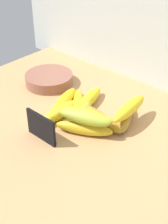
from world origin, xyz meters
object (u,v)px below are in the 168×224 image
(banana_5, at_px, (99,118))
(banana_9, at_px, (87,115))
(banana_7, at_px, (78,106))
(banana_1, at_px, (82,113))
(banana_4, at_px, (59,113))
(fruit_bowl, at_px, (49,79))
(banana_8, at_px, (129,108))
(banana_0, at_px, (89,99))
(banana_10, at_px, (85,117))
(chalkboard_sign, at_px, (41,128))
(banana_2, at_px, (63,102))
(banana_6, at_px, (126,116))
(banana_3, at_px, (85,128))

(banana_5, bearing_deg, banana_9, -91.53)
(banana_5, xyz_separation_m, banana_7, (-0.09, 0.01, -0.00))
(banana_1, relative_size, banana_4, 1.01)
(fruit_bowl, xyz_separation_m, banana_8, (0.37, -0.01, 0.04))
(banana_0, relative_size, banana_10, 1.03)
(chalkboard_sign, bearing_deg, banana_0, 94.79)
(banana_0, distance_m, banana_5, 0.11)
(banana_2, relative_size, banana_10, 1.17)
(banana_0, xyz_separation_m, banana_5, (0.09, -0.06, -0.00))
(banana_5, bearing_deg, banana_6, 46.57)
(fruit_bowl, xyz_separation_m, banana_5, (0.30, -0.07, -0.00))
(banana_3, distance_m, banana_6, 0.14)
(banana_6, bearing_deg, chalkboard_sign, -119.20)
(banana_0, distance_m, banana_9, 0.15)
(banana_9, bearing_deg, banana_2, 163.47)
(banana_4, relative_size, banana_10, 1.06)
(banana_7, bearing_deg, banana_6, 19.31)
(fruit_bowl, relative_size, banana_3, 1.03)
(banana_0, bearing_deg, banana_8, -0.58)
(chalkboard_sign, distance_m, banana_1, 0.16)
(banana_4, distance_m, banana_9, 0.12)
(banana_1, bearing_deg, banana_7, 148.62)
(banana_0, distance_m, banana_1, 0.08)
(fruit_bowl, bearing_deg, chalkboard_sign, -46.54)
(banana_7, bearing_deg, fruit_bowl, 163.86)
(fruit_bowl, height_order, banana_1, fruit_bowl)
(banana_8, height_order, banana_9, banana_8)
(banana_3, relative_size, banana_4, 1.03)
(banana_8, bearing_deg, fruit_bowl, 178.30)
(fruit_bowl, relative_size, banana_10, 1.13)
(fruit_bowl, bearing_deg, banana_3, -24.10)
(banana_1, xyz_separation_m, banana_4, (-0.05, -0.05, 0.00))
(banana_7, relative_size, banana_8, 1.21)
(banana_7, relative_size, banana_9, 1.25)
(banana_0, bearing_deg, chalkboard_sign, -85.21)
(banana_3, xyz_separation_m, banana_9, (-0.00, 0.01, 0.04))
(banana_0, height_order, banana_3, same)
(banana_7, bearing_deg, banana_3, -37.94)
(banana_0, distance_m, banana_8, 0.17)
(banana_0, distance_m, banana_7, 0.05)
(banana_3, xyz_separation_m, banana_8, (0.07, 0.12, 0.04))
(fruit_bowl, bearing_deg, banana_2, -27.00)
(chalkboard_sign, relative_size, banana_7, 0.54)
(chalkboard_sign, bearing_deg, banana_8, 57.65)
(banana_3, height_order, banana_10, banana_10)
(banana_1, distance_m, banana_8, 0.15)
(banana_4, xyz_separation_m, banana_9, (0.11, 0.01, 0.04))
(banana_0, height_order, banana_8, banana_8)
(banana_9, bearing_deg, banana_8, 56.80)
(banana_8, bearing_deg, banana_7, -163.85)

